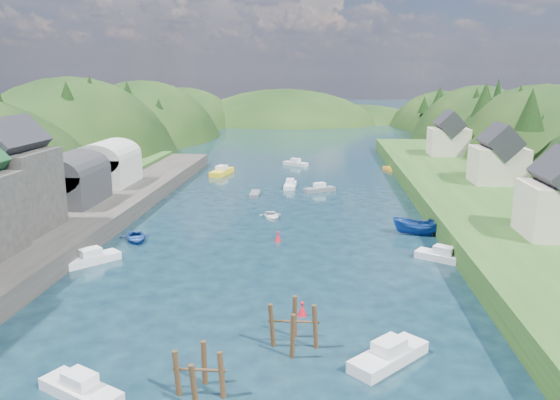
# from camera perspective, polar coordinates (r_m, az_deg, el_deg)

# --- Properties ---
(ground) EXTENTS (600.00, 600.00, 0.00)m
(ground) POSITION_cam_1_polar(r_m,az_deg,el_deg) (81.45, 1.23, 0.76)
(ground) COLOR black
(ground) RESTS_ON ground
(hillside_left) EXTENTS (44.00, 245.56, 52.00)m
(hillside_left) POSITION_cam_1_polar(r_m,az_deg,el_deg) (118.38, -20.33, -0.14)
(hillside_left) COLOR black
(hillside_left) RESTS_ON ground
(hillside_right) EXTENTS (36.00, 245.56, 48.00)m
(hillside_right) POSITION_cam_1_polar(r_m,az_deg,el_deg) (114.71, 25.06, -0.65)
(hillside_right) COLOR black
(hillside_right) RESTS_ON ground
(far_hills) EXTENTS (103.00, 68.00, 44.00)m
(far_hills) POSITION_cam_1_polar(r_m,az_deg,el_deg) (205.42, 3.59, 5.18)
(far_hills) COLOR black
(far_hills) RESTS_ON ground
(hill_trees) EXTENTS (90.06, 147.17, 12.32)m
(hill_trees) POSITION_cam_1_polar(r_m,az_deg,el_deg) (95.01, 1.76, 9.28)
(hill_trees) COLOR black
(hill_trees) RESTS_ON ground
(quay_left) EXTENTS (12.00, 110.00, 2.00)m
(quay_left) POSITION_cam_1_polar(r_m,az_deg,el_deg) (59.42, -24.48, -4.15)
(quay_left) COLOR #2D2B28
(quay_left) RESTS_ON ground
(boat_sheds) EXTENTS (7.00, 21.00, 7.50)m
(boat_sheds) POSITION_cam_1_polar(r_m,az_deg,el_deg) (75.94, -19.29, 3.17)
(boat_sheds) COLOR #2D2D30
(boat_sheds) RESTS_ON quay_left
(terrace_right) EXTENTS (16.00, 120.00, 2.40)m
(terrace_right) POSITION_cam_1_polar(r_m,az_deg,el_deg) (74.17, 20.42, -0.36)
(terrace_right) COLOR #234719
(terrace_right) RESTS_ON ground
(right_bank_cottages) EXTENTS (9.00, 59.24, 8.41)m
(right_bank_cottages) POSITION_cam_1_polar(r_m,az_deg,el_deg) (82.04, 21.15, 4.11)
(right_bank_cottages) COLOR beige
(right_bank_cottages) RESTS_ON terrace_right
(piling_cluster_near) EXTENTS (2.98, 2.80, 3.25)m
(piling_cluster_near) POSITION_cam_1_polar(r_m,az_deg,el_deg) (31.83, -8.40, -17.97)
(piling_cluster_near) COLOR #382314
(piling_cluster_near) RESTS_ON ground
(piling_cluster_far) EXTENTS (3.36, 3.12, 3.61)m
(piling_cluster_far) POSITION_cam_1_polar(r_m,az_deg,el_deg) (36.27, 1.44, -13.38)
(piling_cluster_far) COLOR #382314
(piling_cluster_far) RESTS_ON ground
(channel_buoy_near) EXTENTS (0.70, 0.70, 1.10)m
(channel_buoy_near) POSITION_cam_1_polar(r_m,az_deg,el_deg) (40.93, 2.33, -11.35)
(channel_buoy_near) COLOR #B50E1C
(channel_buoy_near) RESTS_ON ground
(channel_buoy_far) EXTENTS (0.70, 0.70, 1.10)m
(channel_buoy_far) POSITION_cam_1_polar(r_m,az_deg,el_deg) (57.99, -0.22, -3.88)
(channel_buoy_far) COLOR #B50E1C
(channel_buoy_far) RESTS_ON ground
(moored_boats) EXTENTS (38.29, 88.45, 2.45)m
(moored_boats) POSITION_cam_1_polar(r_m,az_deg,el_deg) (54.62, -3.68, -4.81)
(moored_boats) COLOR yellow
(moored_boats) RESTS_ON ground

